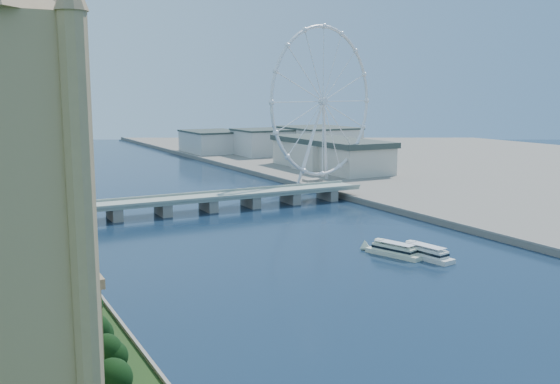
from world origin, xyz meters
TOP-DOWN VIEW (x-y plane):
  - victoria_tower at (-135.00, 55.00)m, footprint 28.16×28.16m
  - parliament_range at (-128.00, 170.00)m, footprint 24.00×200.00m
  - westminster_bridge at (0.00, 300.00)m, footprint 220.00×22.00m
  - london_eye at (119.98, 355.08)m, footprint 113.60×39.12m
  - county_hall at (175.00, 430.00)m, footprint 54.00×144.00m
  - city_skyline at (39.22, 560.08)m, footprint 505.00×280.00m
  - tour_boat_near at (35.17, 154.60)m, footprint 16.84×31.65m
  - tour_boat_far at (44.55, 143.85)m, footprint 12.77×31.96m

SIDE VIEW (x-z plane):
  - county_hall at x=175.00m, z-range -17.50..17.50m
  - tour_boat_near at x=35.17m, z-range -3.40..3.40m
  - tour_boat_far at x=44.55m, z-range -3.44..3.44m
  - westminster_bridge at x=0.00m, z-range 1.88..11.38m
  - city_skyline at x=39.22m, z-range 0.96..32.96m
  - parliament_range at x=-128.00m, z-range -16.52..53.48m
  - victoria_tower at x=-135.00m, z-range -1.51..110.49m
  - london_eye at x=119.98m, z-range 5.37..129.67m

